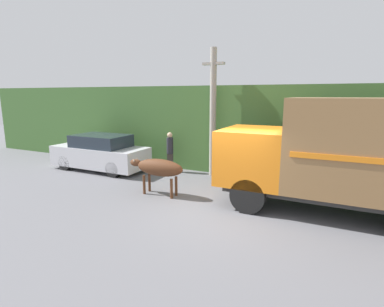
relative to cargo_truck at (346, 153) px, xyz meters
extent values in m
plane|color=slate|center=(-3.00, -1.21, -1.75)|extent=(60.00, 60.00, 0.00)
cube|color=#426B33|center=(-3.00, 5.93, 0.09)|extent=(32.00, 6.45, 3.68)
cube|color=#C6B793|center=(-7.14, 4.23, -0.39)|extent=(5.40, 2.40, 2.72)
cube|color=#4C4742|center=(-7.14, 4.23, 1.05)|extent=(5.70, 2.70, 0.16)
cube|color=#2D2D2D|center=(-0.25, 0.03, -1.16)|extent=(5.89, 1.86, 0.18)
cube|color=orange|center=(-2.49, 0.03, -0.27)|extent=(1.92, 2.32, 1.61)
cube|color=#232D38|center=(-3.47, 0.03, 0.02)|extent=(0.04, 1.98, 0.56)
cube|color=olive|center=(0.71, 0.03, 0.21)|extent=(4.48, 2.32, 2.55)
cube|color=orange|center=(0.71, -1.15, 0.08)|extent=(4.03, 0.03, 0.14)
cylinder|color=black|center=(-2.39, -0.88, -1.25)|extent=(1.00, 0.51, 1.00)
ellipsoid|color=#512D19|center=(-5.46, -0.75, -0.81)|extent=(1.71, 0.57, 0.57)
ellipsoid|color=#512D19|center=(-6.42, -0.75, -0.74)|extent=(0.43, 0.25, 0.25)
cone|color=#B7AD93|center=(-6.42, -0.85, -0.62)|extent=(0.06, 0.06, 0.11)
cone|color=#B7AD93|center=(-6.42, -0.65, -0.62)|extent=(0.06, 0.06, 0.11)
cylinder|color=#512D19|center=(-5.99, -0.91, -1.43)|extent=(0.09, 0.09, 0.65)
cylinder|color=#512D19|center=(-5.99, -0.59, -1.43)|extent=(0.09, 0.09, 0.65)
cylinder|color=#512D19|center=(-4.93, -0.91, -1.43)|extent=(0.09, 0.09, 0.65)
cylinder|color=#512D19|center=(-4.93, -0.59, -1.43)|extent=(0.09, 0.09, 0.65)
cube|color=silver|center=(-9.69, 1.04, -1.14)|extent=(4.37, 1.71, 0.87)
cube|color=#232D38|center=(-9.58, 1.04, -0.44)|extent=(2.40, 1.57, 0.53)
cylinder|color=black|center=(-11.04, 0.32, -1.42)|extent=(0.66, 0.27, 0.66)
cylinder|color=black|center=(-8.33, 0.32, -1.42)|extent=(0.66, 0.27, 0.66)
cube|color=#38332D|center=(-6.70, 2.11, -1.35)|extent=(0.29, 0.24, 0.80)
cylinder|color=#26262D|center=(-6.70, 2.11, -0.60)|extent=(0.38, 0.38, 0.70)
sphere|color=#DBB28E|center=(-6.70, 2.11, -0.14)|extent=(0.23, 0.23, 0.23)
cylinder|color=#9E998E|center=(-4.84, 2.38, 0.81)|extent=(0.26, 0.26, 5.12)
cube|color=#9E998E|center=(-4.84, 2.38, 2.76)|extent=(0.90, 0.21, 0.10)
camera|label=1|loc=(-0.30, -8.95, 1.57)|focal=28.00mm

